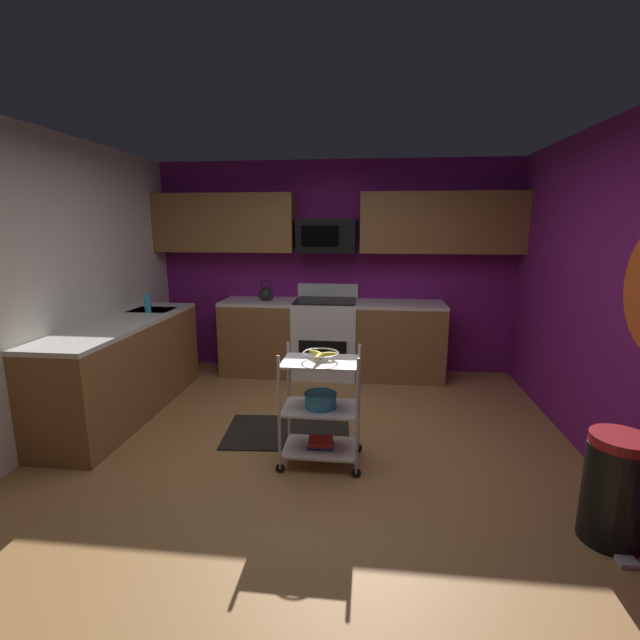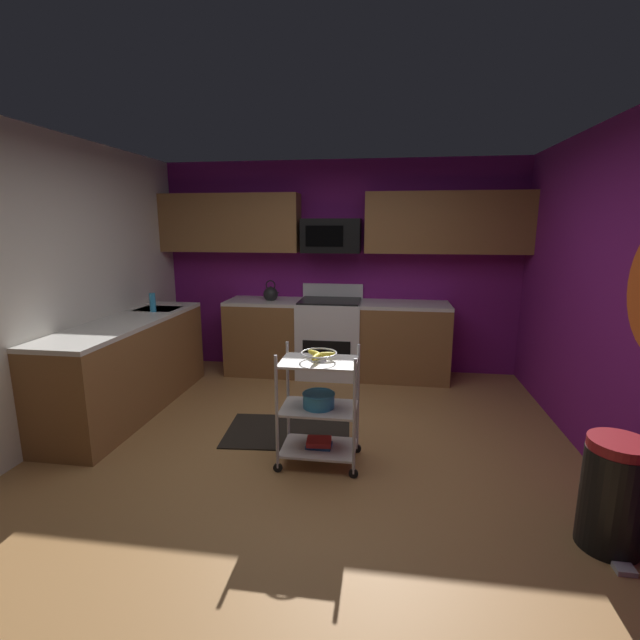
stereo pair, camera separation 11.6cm
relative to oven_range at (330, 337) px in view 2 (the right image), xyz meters
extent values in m
cube|color=#A87542|center=(0.07, -2.10, -0.50)|extent=(4.40, 4.80, 0.04)
cube|color=#751970|center=(0.07, 0.33, 0.82)|extent=(4.52, 0.06, 2.60)
cube|color=silver|center=(-2.16, -2.10, 0.82)|extent=(0.06, 4.80, 2.60)
cube|color=#751970|center=(2.30, -2.10, 0.82)|extent=(0.06, 4.80, 2.60)
cube|color=brown|center=(0.07, 0.00, -0.04)|extent=(2.69, 0.60, 0.88)
cube|color=silver|center=(0.07, 0.00, 0.42)|extent=(2.69, 0.60, 0.04)
cube|color=brown|center=(-1.83, -1.39, -0.04)|extent=(0.60, 2.17, 0.88)
cube|color=silver|center=(-1.83, -1.39, 0.42)|extent=(0.60, 2.17, 0.04)
cube|color=#B7BABC|center=(-1.83, -0.75, 0.36)|extent=(0.44, 0.36, 0.16)
cube|color=white|center=(0.00, 0.00, -0.02)|extent=(0.76, 0.64, 0.92)
cube|color=black|center=(0.00, -0.33, -0.13)|extent=(0.56, 0.01, 0.32)
cube|color=white|center=(0.00, 0.29, 0.53)|extent=(0.76, 0.06, 0.18)
cube|color=black|center=(0.00, 0.00, 0.45)|extent=(0.72, 0.60, 0.02)
cube|color=brown|center=(-1.26, 0.13, 1.37)|extent=(1.73, 0.33, 0.70)
cube|color=brown|center=(1.34, 0.13, 1.37)|extent=(1.87, 0.33, 0.70)
cube|color=black|center=(0.00, 0.11, 1.22)|extent=(0.70, 0.38, 0.40)
cube|color=black|center=(-0.06, -0.09, 1.22)|extent=(0.44, 0.01, 0.24)
cylinder|color=silver|center=(-0.10, -2.33, 0.00)|extent=(0.02, 0.02, 0.88)
cylinder|color=black|center=(-0.10, -2.33, -0.44)|extent=(0.07, 0.02, 0.07)
cylinder|color=silver|center=(0.47, -2.33, 0.00)|extent=(0.02, 0.02, 0.88)
cylinder|color=black|center=(0.47, -2.33, -0.44)|extent=(0.07, 0.02, 0.07)
cylinder|color=silver|center=(-0.10, -1.95, 0.00)|extent=(0.02, 0.02, 0.88)
cylinder|color=black|center=(-0.10, -1.95, -0.44)|extent=(0.07, 0.02, 0.07)
cylinder|color=silver|center=(0.47, -1.95, 0.00)|extent=(0.02, 0.02, 0.88)
cylinder|color=black|center=(0.47, -1.95, -0.44)|extent=(0.07, 0.02, 0.07)
cube|color=silver|center=(0.18, -2.14, -0.36)|extent=(0.57, 0.39, 0.02)
cube|color=silver|center=(0.18, -2.14, -0.03)|extent=(0.57, 0.39, 0.02)
cube|color=silver|center=(0.18, -2.14, 0.34)|extent=(0.57, 0.39, 0.02)
torus|color=silver|center=(0.18, -2.14, 0.41)|extent=(0.27, 0.27, 0.01)
cylinder|color=silver|center=(0.18, -2.14, 0.36)|extent=(0.12, 0.12, 0.02)
ellipsoid|color=yellow|center=(0.23, -2.13, 0.40)|extent=(0.17, 0.09, 0.04)
ellipsoid|color=yellow|center=(0.15, -2.11, 0.40)|extent=(0.15, 0.14, 0.04)
ellipsoid|color=yellow|center=(0.17, -2.19, 0.40)|extent=(0.08, 0.17, 0.04)
cylinder|color=#338CBF|center=(0.18, -2.14, 0.04)|extent=(0.24, 0.24, 0.11)
torus|color=#338CBF|center=(0.18, -2.14, 0.09)|extent=(0.25, 0.25, 0.01)
cube|color=#1E4C8C|center=(0.18, -2.14, -0.34)|extent=(0.20, 0.14, 0.02)
cube|color=#B22626|center=(0.18, -2.14, -0.31)|extent=(0.20, 0.17, 0.04)
sphere|color=black|center=(-0.74, 0.00, 0.51)|extent=(0.18, 0.18, 0.18)
sphere|color=black|center=(-0.74, 0.00, 0.60)|extent=(0.03, 0.03, 0.03)
cone|color=black|center=(-0.65, 0.00, 0.53)|extent=(0.09, 0.04, 0.06)
torus|color=black|center=(-0.74, 0.00, 0.63)|extent=(0.12, 0.01, 0.12)
cylinder|color=#2D8CBF|center=(-1.78, -0.93, 0.54)|extent=(0.06, 0.06, 0.20)
cylinder|color=black|center=(1.97, -2.83, -0.18)|extent=(0.34, 0.34, 0.60)
cylinder|color=maroon|center=(1.97, -2.83, 0.15)|extent=(0.33, 0.33, 0.06)
cube|color=#B2B2B7|center=(1.97, -3.04, -0.46)|extent=(0.10, 0.08, 0.03)
cube|color=black|center=(-0.17, -1.67, -0.47)|extent=(1.15, 0.78, 0.01)
camera|label=1|loc=(0.55, -5.36, 1.34)|focal=25.35mm
camera|label=2|loc=(0.66, -5.35, 1.34)|focal=25.35mm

